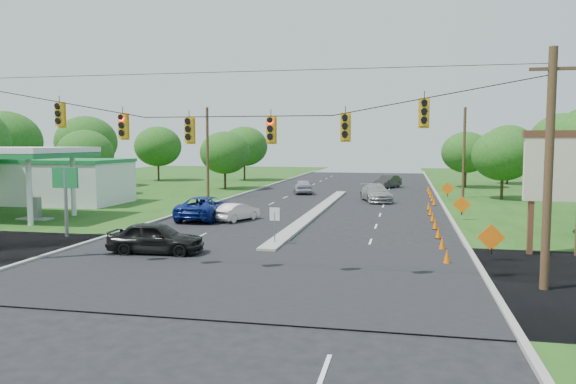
% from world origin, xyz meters
% --- Properties ---
extents(ground, '(160.00, 160.00, 0.00)m').
position_xyz_m(ground, '(0.00, 0.00, 0.00)').
color(ground, black).
rests_on(ground, ground).
extents(cross_street, '(160.00, 14.00, 0.02)m').
position_xyz_m(cross_street, '(0.00, 0.00, 0.00)').
color(cross_street, black).
rests_on(cross_street, ground).
extents(curb_left, '(0.25, 110.00, 0.16)m').
position_xyz_m(curb_left, '(-10.10, 30.00, 0.00)').
color(curb_left, gray).
rests_on(curb_left, ground).
extents(curb_right, '(0.25, 110.00, 0.16)m').
position_xyz_m(curb_right, '(10.10, 30.00, 0.00)').
color(curb_right, gray).
rests_on(curb_right, ground).
extents(median, '(1.00, 34.00, 0.18)m').
position_xyz_m(median, '(0.00, 21.00, 0.00)').
color(median, gray).
rests_on(median, ground).
extents(median_sign, '(0.55, 0.06, 2.05)m').
position_xyz_m(median_sign, '(0.00, 6.00, 1.46)').
color(median_sign, gray).
rests_on(median_sign, ground).
extents(signal_span, '(25.60, 0.32, 9.00)m').
position_xyz_m(signal_span, '(-0.05, -1.00, 4.97)').
color(signal_span, '#422D1C').
rests_on(signal_span, ground).
extents(utility_pole_far_left, '(0.28, 0.28, 9.00)m').
position_xyz_m(utility_pole_far_left, '(-12.50, 30.00, 4.50)').
color(utility_pole_far_left, '#422D1C').
rests_on(utility_pole_far_left, ground).
extents(utility_pole_far_right, '(0.28, 0.28, 9.00)m').
position_xyz_m(utility_pole_far_right, '(12.50, 35.00, 4.50)').
color(utility_pole_far_right, '#422D1C').
rests_on(utility_pole_far_right, ground).
extents(gas_station, '(18.40, 19.70, 5.20)m').
position_xyz_m(gas_station, '(-23.64, 20.24, 2.58)').
color(gas_station, white).
rests_on(gas_station, ground).
extents(pylon_sign, '(5.90, 2.30, 6.12)m').
position_xyz_m(pylon_sign, '(14.31, 6.20, 4.00)').
color(pylon_sign, '#59331E').
rests_on(pylon_sign, ground).
extents(cone_0, '(0.32, 0.32, 0.70)m').
position_xyz_m(cone_0, '(8.76, 3.00, 0.35)').
color(cone_0, '#FE6400').
rests_on(cone_0, ground).
extents(cone_1, '(0.32, 0.32, 0.70)m').
position_xyz_m(cone_1, '(8.76, 6.50, 0.35)').
color(cone_1, '#FE6400').
rests_on(cone_1, ground).
extents(cone_2, '(0.32, 0.32, 0.70)m').
position_xyz_m(cone_2, '(8.76, 10.00, 0.35)').
color(cone_2, '#FE6400').
rests_on(cone_2, ground).
extents(cone_3, '(0.32, 0.32, 0.70)m').
position_xyz_m(cone_3, '(8.76, 13.50, 0.35)').
color(cone_3, '#FE6400').
rests_on(cone_3, ground).
extents(cone_4, '(0.32, 0.32, 0.70)m').
position_xyz_m(cone_4, '(8.76, 17.00, 0.35)').
color(cone_4, '#FE6400').
rests_on(cone_4, ground).
extents(cone_5, '(0.32, 0.32, 0.70)m').
position_xyz_m(cone_5, '(8.76, 20.50, 0.35)').
color(cone_5, '#FE6400').
rests_on(cone_5, ground).
extents(cone_6, '(0.32, 0.32, 0.70)m').
position_xyz_m(cone_6, '(8.76, 24.00, 0.35)').
color(cone_6, '#FE6400').
rests_on(cone_6, ground).
extents(cone_7, '(0.32, 0.32, 0.70)m').
position_xyz_m(cone_7, '(9.36, 27.50, 0.35)').
color(cone_7, '#FE6400').
rests_on(cone_7, ground).
extents(cone_8, '(0.32, 0.32, 0.70)m').
position_xyz_m(cone_8, '(9.36, 31.00, 0.35)').
color(cone_8, '#FE6400').
rests_on(cone_8, ground).
extents(cone_9, '(0.32, 0.32, 0.70)m').
position_xyz_m(cone_9, '(9.36, 34.50, 0.35)').
color(cone_9, '#FE6400').
rests_on(cone_9, ground).
extents(cone_10, '(0.32, 0.32, 0.70)m').
position_xyz_m(cone_10, '(9.36, 38.00, 0.35)').
color(cone_10, '#FE6400').
rests_on(cone_10, ground).
extents(cone_11, '(0.32, 0.32, 0.70)m').
position_xyz_m(cone_11, '(9.36, 41.50, 0.35)').
color(cone_11, '#FE6400').
rests_on(cone_11, ground).
extents(work_sign_0, '(1.27, 0.58, 1.37)m').
position_xyz_m(work_sign_0, '(10.80, 4.00, 1.09)').
color(work_sign_0, black).
rests_on(work_sign_0, ground).
extents(work_sign_1, '(1.27, 0.58, 1.37)m').
position_xyz_m(work_sign_1, '(10.80, 18.00, 1.09)').
color(work_sign_1, black).
rests_on(work_sign_1, ground).
extents(work_sign_2, '(1.27, 0.58, 1.37)m').
position_xyz_m(work_sign_2, '(10.80, 32.00, 1.09)').
color(work_sign_2, black).
rests_on(work_sign_2, ground).
extents(tree_2, '(5.88, 5.88, 6.86)m').
position_xyz_m(tree_2, '(-26.00, 30.00, 4.34)').
color(tree_2, black).
rests_on(tree_2, ground).
extents(tree_3, '(7.56, 7.56, 8.82)m').
position_xyz_m(tree_3, '(-32.00, 40.00, 5.58)').
color(tree_3, black).
rests_on(tree_3, ground).
extents(tree_4, '(6.72, 6.72, 7.84)m').
position_xyz_m(tree_4, '(-28.00, 52.00, 4.96)').
color(tree_4, black).
rests_on(tree_4, ground).
extents(tree_5, '(5.88, 5.88, 6.86)m').
position_xyz_m(tree_5, '(-14.00, 40.00, 4.34)').
color(tree_5, black).
rests_on(tree_5, ground).
extents(tree_6, '(6.72, 6.72, 7.84)m').
position_xyz_m(tree_6, '(-16.00, 55.00, 4.96)').
color(tree_6, black).
rests_on(tree_6, ground).
extents(tree_9, '(5.88, 5.88, 6.86)m').
position_xyz_m(tree_9, '(16.00, 34.00, 4.34)').
color(tree_9, black).
rests_on(tree_9, ground).
extents(tree_10, '(7.56, 7.56, 8.82)m').
position_xyz_m(tree_10, '(24.00, 44.00, 5.58)').
color(tree_10, black).
rests_on(tree_10, ground).
extents(tree_11, '(6.72, 6.72, 7.84)m').
position_xyz_m(tree_11, '(20.00, 55.00, 4.96)').
color(tree_11, black).
rests_on(tree_11, ground).
extents(tree_12, '(5.88, 5.88, 6.86)m').
position_xyz_m(tree_12, '(14.00, 48.00, 4.34)').
color(tree_12, black).
rests_on(tree_12, ground).
extents(tree_14, '(7.56, 7.56, 8.82)m').
position_xyz_m(tree_14, '(-34.00, 28.00, 5.58)').
color(tree_14, black).
rests_on(tree_14, ground).
extents(black_sedan, '(4.84, 2.17, 1.61)m').
position_xyz_m(black_sedan, '(-5.25, 2.51, 0.81)').
color(black_sedan, black).
rests_on(black_sedan, ground).
extents(white_sedan, '(2.62, 4.04, 1.26)m').
position_xyz_m(white_sedan, '(-4.80, 14.78, 0.63)').
color(white_sedan, silver).
rests_on(white_sedan, ground).
extents(blue_pickup, '(2.87, 6.10, 1.69)m').
position_xyz_m(blue_pickup, '(-7.21, 14.93, 0.84)').
color(blue_pickup, navy).
rests_on(blue_pickup, ground).
extents(silver_car_far, '(3.63, 5.98, 1.62)m').
position_xyz_m(silver_car_far, '(4.18, 29.78, 0.81)').
color(silver_car_far, gray).
rests_on(silver_car_far, ground).
extents(silver_car_oncoming, '(2.91, 4.90, 1.56)m').
position_xyz_m(silver_car_oncoming, '(-4.03, 36.52, 0.78)').
color(silver_car_oncoming, '#A09DAC').
rests_on(silver_car_oncoming, ground).
extents(dark_car_receding, '(3.36, 4.93, 1.54)m').
position_xyz_m(dark_car_receding, '(4.78, 46.36, 0.77)').
color(dark_car_receding, black).
rests_on(dark_car_receding, ground).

